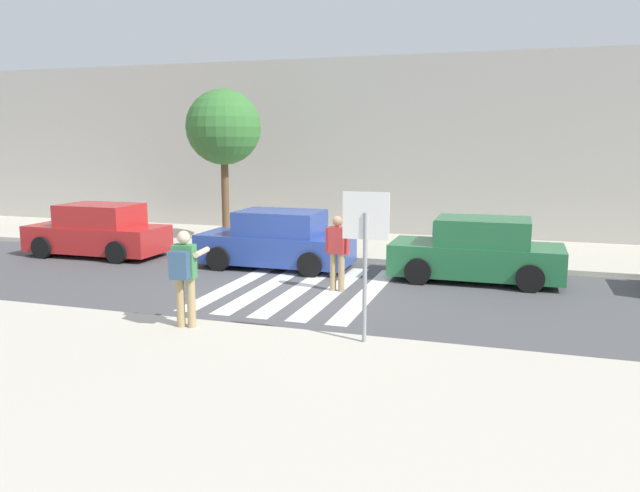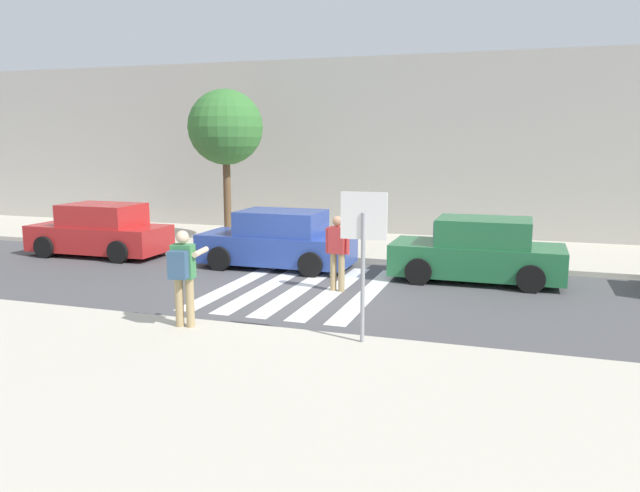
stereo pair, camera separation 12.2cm
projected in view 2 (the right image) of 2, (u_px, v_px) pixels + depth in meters
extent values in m
plane|color=#4C4C4F|center=(298.00, 290.00, 14.32)|extent=(120.00, 120.00, 0.00)
cube|color=beige|center=(141.00, 388.00, 8.50)|extent=(60.00, 6.00, 0.14)
cube|color=beige|center=(363.00, 246.00, 19.92)|extent=(60.00, 4.80, 0.14)
cube|color=#ADA89E|center=(393.00, 148.00, 23.53)|extent=(56.00, 4.00, 6.25)
cube|color=silver|center=(239.00, 283.00, 15.00)|extent=(0.44, 5.20, 0.01)
cube|color=silver|center=(269.00, 286.00, 14.75)|extent=(0.44, 5.20, 0.01)
cube|color=silver|center=(301.00, 288.00, 14.51)|extent=(0.44, 5.20, 0.01)
cube|color=silver|center=(334.00, 291.00, 14.26)|extent=(0.44, 5.20, 0.01)
cube|color=silver|center=(368.00, 293.00, 14.01)|extent=(0.44, 5.20, 0.01)
cylinder|color=gray|center=(363.00, 278.00, 10.06)|extent=(0.07, 0.07, 2.13)
cube|color=white|center=(364.00, 216.00, 9.90)|extent=(0.76, 0.03, 0.76)
cube|color=red|center=(364.00, 216.00, 9.92)|extent=(0.66, 0.02, 0.66)
cylinder|color=tan|center=(179.00, 302.00, 11.03)|extent=(0.15, 0.15, 0.88)
cylinder|color=tan|center=(190.00, 303.00, 11.00)|extent=(0.15, 0.15, 0.88)
cube|color=#3D844C|center=(183.00, 261.00, 10.89)|extent=(0.41, 0.29, 0.60)
sphere|color=beige|center=(182.00, 237.00, 10.82)|extent=(0.23, 0.23, 0.23)
cylinder|color=beige|center=(175.00, 251.00, 11.12)|extent=(0.18, 0.59, 0.10)
cylinder|color=beige|center=(200.00, 252.00, 11.04)|extent=(0.18, 0.59, 0.10)
cube|color=black|center=(191.00, 248.00, 11.25)|extent=(0.15, 0.12, 0.10)
cube|color=#335170|center=(178.00, 265.00, 10.67)|extent=(0.35, 0.24, 0.48)
cylinder|color=tan|center=(333.00, 272.00, 14.23)|extent=(0.15, 0.15, 0.88)
cylinder|color=tan|center=(341.00, 273.00, 14.15)|extent=(0.15, 0.15, 0.88)
cube|color=#B73333|center=(337.00, 240.00, 14.07)|extent=(0.40, 0.28, 0.60)
sphere|color=#A37556|center=(338.00, 221.00, 13.99)|extent=(0.23, 0.23, 0.23)
cylinder|color=#B73333|center=(328.00, 240.00, 14.17)|extent=(0.10, 0.10, 0.58)
cylinder|color=#B73333|center=(347.00, 242.00, 13.97)|extent=(0.10, 0.10, 0.58)
cube|color=red|center=(100.00, 238.00, 18.59)|extent=(4.10, 1.70, 0.76)
cube|color=red|center=(102.00, 215.00, 18.43)|extent=(2.20, 1.56, 0.64)
cube|color=slate|center=(73.00, 213.00, 18.76)|extent=(0.10, 1.50, 0.54)
cube|color=slate|center=(130.00, 216.00, 18.13)|extent=(0.10, 1.50, 0.51)
cylinder|color=black|center=(45.00, 247.00, 18.22)|extent=(0.64, 0.22, 0.64)
cylinder|color=black|center=(84.00, 238.00, 19.81)|extent=(0.64, 0.22, 0.64)
cylinder|color=black|center=(119.00, 252.00, 17.44)|extent=(0.64, 0.22, 0.64)
cylinder|color=black|center=(153.00, 242.00, 19.03)|extent=(0.64, 0.22, 0.64)
cube|color=#284293|center=(277.00, 248.00, 16.83)|extent=(4.10, 1.70, 0.76)
cube|color=#284293|center=(281.00, 223.00, 16.67)|extent=(2.20, 1.56, 0.64)
cube|color=slate|center=(245.00, 221.00, 17.00)|extent=(0.10, 1.50, 0.54)
cube|color=slate|center=(316.00, 224.00, 16.37)|extent=(0.10, 1.50, 0.51)
cylinder|color=black|center=(220.00, 258.00, 16.47)|extent=(0.64, 0.22, 0.64)
cylinder|color=black|center=(247.00, 248.00, 18.06)|extent=(0.64, 0.22, 0.64)
cylinder|color=black|center=(311.00, 264.00, 15.68)|extent=(0.64, 0.22, 0.64)
cylinder|color=black|center=(331.00, 253.00, 17.27)|extent=(0.64, 0.22, 0.64)
cube|color=#236B3D|center=(476.00, 260.00, 15.21)|extent=(4.10, 1.70, 0.76)
cube|color=#236B3D|center=(484.00, 232.00, 15.05)|extent=(2.20, 1.56, 0.64)
cube|color=slate|center=(439.00, 230.00, 15.38)|extent=(0.10, 1.50, 0.54)
cube|color=slate|center=(526.00, 233.00, 14.75)|extent=(0.10, 1.50, 0.51)
cylinder|color=black|center=(419.00, 271.00, 14.84)|extent=(0.64, 0.22, 0.64)
cylinder|color=black|center=(429.00, 259.00, 16.43)|extent=(0.64, 0.22, 0.64)
cylinder|color=black|center=(531.00, 279.00, 14.06)|extent=(0.64, 0.22, 0.64)
cylinder|color=black|center=(531.00, 265.00, 15.65)|extent=(0.64, 0.22, 0.64)
cylinder|color=brown|center=(227.00, 196.00, 19.99)|extent=(0.24, 0.24, 2.96)
sphere|color=#387533|center=(226.00, 127.00, 19.63)|extent=(2.37, 2.37, 2.37)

